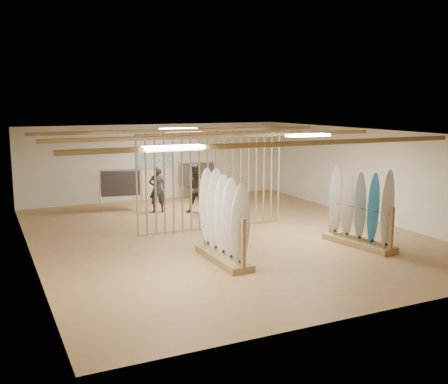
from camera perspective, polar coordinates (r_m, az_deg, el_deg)
name	(u,v)px	position (r m, az deg, el deg)	size (l,w,h in m)	color
floor	(224,235)	(14.47, 0.00, -4.69)	(12.00, 12.00, 0.00)	#A77E51
ceiling	(224,133)	(14.03, 0.00, 6.45)	(12.00, 12.00, 0.00)	#9C9893
wall_back	(156,162)	(19.73, -7.44, 3.26)	(12.00, 12.00, 0.00)	beige
wall_front	(375,235)	(9.22, 16.11, -4.54)	(12.00, 12.00, 0.00)	beige
wall_left	(28,199)	(12.91, -20.53, -0.73)	(12.00, 12.00, 0.00)	beige
wall_right	(369,174)	(16.90, 15.54, 1.90)	(12.00, 12.00, 0.00)	beige
ceiling_slats	(224,136)	(14.03, 0.00, 6.13)	(9.50, 6.12, 0.10)	olive
light_panels	(224,135)	(14.03, 0.00, 6.21)	(1.20, 0.35, 0.06)	white
bamboo_partition	(212,181)	(14.90, -1.31, 1.23)	(4.45, 0.05, 2.78)	#A27F4F
poster	(156,157)	(19.69, -7.43, 3.84)	(1.40, 0.03, 0.90)	teal
rack_left	(223,232)	(11.97, -0.08, -4.40)	(0.56, 2.11, 2.01)	olive
rack_right	(359,220)	(13.67, 14.53, -3.00)	(0.89, 2.11, 1.95)	olive
clothing_rack_a	(120,183)	(17.77, -11.23, 0.95)	(1.34, 0.53, 1.45)	silver
clothing_rack_b	(197,175)	(19.64, -2.96, 1.91)	(1.31, 0.55, 1.43)	silver
shopper_a	(157,186)	(17.40, -7.26, 0.64)	(0.64, 0.43, 1.74)	#292931
shopper_b	(197,185)	(17.08, -2.91, 0.71)	(0.89, 0.70, 1.85)	#322B26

